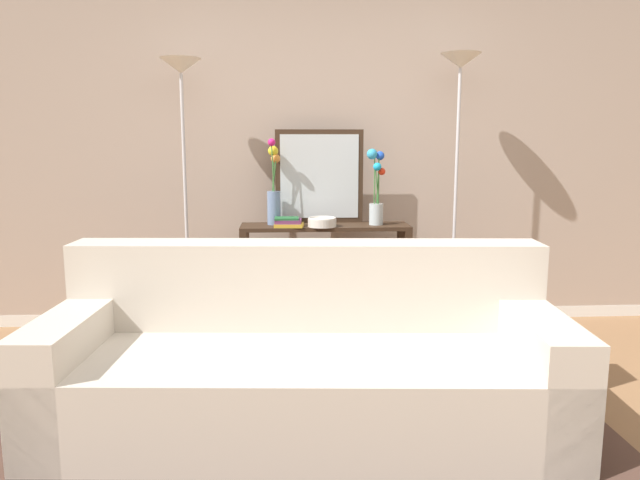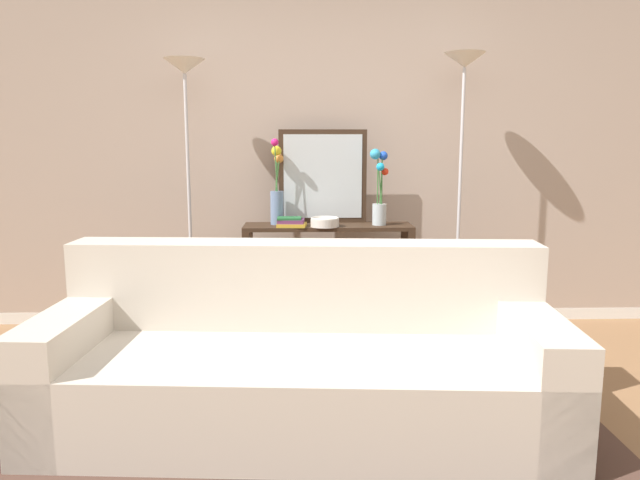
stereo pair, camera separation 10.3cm
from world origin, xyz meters
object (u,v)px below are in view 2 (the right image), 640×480
object	(u,v)px
book_row_under_console	(281,328)
fruit_bowl	(325,222)
vase_tall_flowers	(277,192)
console_table	(328,261)
vase_short_flowers	(379,192)
couch	(301,364)
book_stack	(291,222)
floor_lamp_right	(463,117)
floor_lamp_left	(186,122)
wall_mirror	(323,176)

from	to	relation	value
book_row_under_console	fruit_bowl	bearing A→B (deg)	-15.87
vase_tall_flowers	console_table	bearing A→B (deg)	-6.70
vase_short_flowers	fruit_bowl	size ratio (longest dim) A/B	2.70
couch	fruit_bowl	xyz separation A→B (m)	(0.17, 1.29, 0.54)
book_row_under_console	couch	bearing A→B (deg)	-83.81
fruit_bowl	book_row_under_console	bearing A→B (deg)	164.13
vase_short_flowers	book_stack	bearing A→B (deg)	-174.01
console_table	vase_short_flowers	xyz separation A→B (m)	(0.36, -0.02, 0.50)
floor_lamp_right	vase_tall_flowers	xyz separation A→B (m)	(-1.30, 0.06, -0.52)
floor_lamp_left	book_row_under_console	size ratio (longest dim) A/B	6.28
floor_lamp_right	book_stack	size ratio (longest dim) A/B	9.45
console_table	wall_mirror	world-z (taller)	wall_mirror
floor_lamp_left	floor_lamp_right	distance (m)	1.91
console_table	book_row_under_console	size ratio (longest dim) A/B	3.85
fruit_bowl	floor_lamp_right	bearing A→B (deg)	4.41
wall_mirror	book_stack	size ratio (longest dim) A/B	3.17
wall_mirror	floor_lamp_left	bearing A→B (deg)	-171.31
floor_lamp_right	fruit_bowl	xyz separation A→B (m)	(-0.96, -0.07, -0.72)
floor_lamp_left	vase_tall_flowers	world-z (taller)	floor_lamp_left
floor_lamp_right	wall_mirror	xyz separation A→B (m)	(-0.97, 0.14, -0.42)
console_table	vase_short_flowers	distance (m)	0.62
console_table	vase_tall_flowers	bearing A→B (deg)	173.30
floor_lamp_right	fruit_bowl	world-z (taller)	floor_lamp_right
book_row_under_console	vase_tall_flowers	bearing A→B (deg)	114.71
floor_lamp_left	fruit_bowl	size ratio (longest dim) A/B	9.82
wall_mirror	couch	bearing A→B (deg)	-96.09
floor_lamp_left	vase_short_flowers	bearing A→B (deg)	-0.00
fruit_bowl	wall_mirror	bearing A→B (deg)	91.80
fruit_bowl	book_stack	bearing A→B (deg)	177.94
floor_lamp_left	couch	bearing A→B (deg)	-60.12
wall_mirror	book_row_under_console	size ratio (longest dim) A/B	2.16
floor_lamp_right	floor_lamp_left	bearing A→B (deg)	-180.00
vase_tall_flowers	fruit_bowl	world-z (taller)	vase_tall_flowers
fruit_bowl	vase_tall_flowers	bearing A→B (deg)	158.48
floor_lamp_left	wall_mirror	xyz separation A→B (m)	(0.94, 0.14, -0.38)
vase_tall_flowers	book_stack	distance (m)	0.26
vase_short_flowers	book_row_under_console	size ratio (longest dim) A/B	1.72
vase_short_flowers	couch	bearing A→B (deg)	-112.23
floor_lamp_right	vase_short_flowers	distance (m)	0.78
wall_mirror	fruit_bowl	distance (m)	0.37
vase_short_flowers	floor_lamp_right	bearing A→B (deg)	0.01
floor_lamp_left	fruit_bowl	xyz separation A→B (m)	(0.95, -0.07, -0.69)
fruit_bowl	couch	bearing A→B (deg)	-97.42
fruit_bowl	vase_short_flowers	bearing A→B (deg)	10.78
floor_lamp_left	floor_lamp_right	world-z (taller)	floor_lamp_right
couch	book_row_under_console	size ratio (longest dim) A/B	8.16
vase_tall_flowers	fruit_bowl	size ratio (longest dim) A/B	3.05
vase_tall_flowers	book_row_under_console	xyz separation A→B (m)	(0.02, -0.04, -0.99)
fruit_bowl	book_stack	xyz separation A→B (m)	(-0.24, 0.01, -0.00)
couch	wall_mirror	xyz separation A→B (m)	(0.16, 1.50, 0.85)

